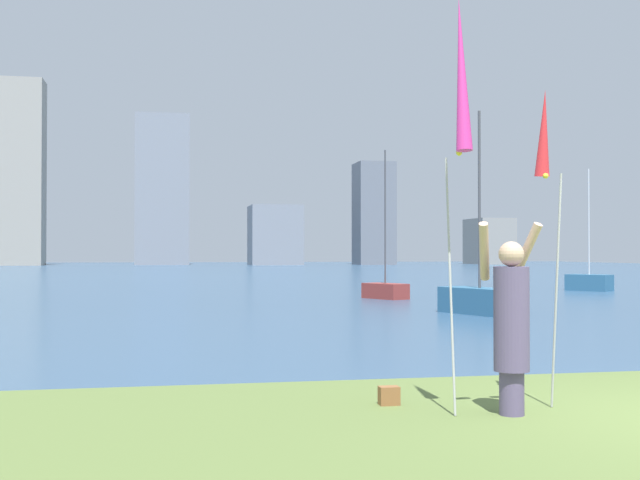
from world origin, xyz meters
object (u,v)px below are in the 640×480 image
person (511,320)px  bag (389,396)px  sailboat_0 (480,299)px  sailboat_4 (385,289)px  sailboat_5 (589,282)px  kite_flag_left (461,81)px  kite_flag_right (544,142)px

person → bag: (-1.07, 0.73, -0.86)m
sailboat_0 → sailboat_4: size_ratio=1.03×
sailboat_0 → sailboat_5: size_ratio=1.04×
bag → sailboat_4: bearing=74.5°
sailboat_4 → person: bearing=-101.9°
sailboat_0 → sailboat_5: 14.34m
person → sailboat_0: (4.66, 12.20, -0.57)m
person → sailboat_4: sailboat_4 is taller
person → bag: size_ratio=9.08×
person → sailboat_0: sailboat_0 is taller
person → kite_flag_left: size_ratio=0.47×
bag → sailboat_4: size_ratio=0.04×
sailboat_0 → kite_flag_left: bearing=-113.0°
person → kite_flag_left: 2.43m
kite_flag_left → kite_flag_right: size_ratio=1.23×
sailboat_0 → kite_flag_right: bearing=-109.1°
bag → sailboat_0: 12.82m
sailboat_4 → sailboat_5: 10.62m
person → sailboat_5: 27.00m
person → kite_flag_left: (-0.58, -0.15, 2.35)m
bag → sailboat_0: (5.73, 11.47, 0.29)m
kite_flag_left → sailboat_5: sailboat_5 is taller
kite_flag_right → sailboat_0: size_ratio=0.63×
kite_flag_right → sailboat_5: bearing=59.4°
bag → kite_flag_left: bearing=-61.0°
kite_flag_right → sailboat_4: size_ratio=0.65×
bag → sailboat_5: size_ratio=0.04×
person → kite_flag_left: kite_flag_left is taller
sailboat_4 → sailboat_5: (9.91, 3.80, 0.05)m
kite_flag_left → sailboat_0: 13.72m
sailboat_0 → sailboat_4: (-0.59, 7.09, -0.06)m
sailboat_0 → person: bearing=-110.9°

